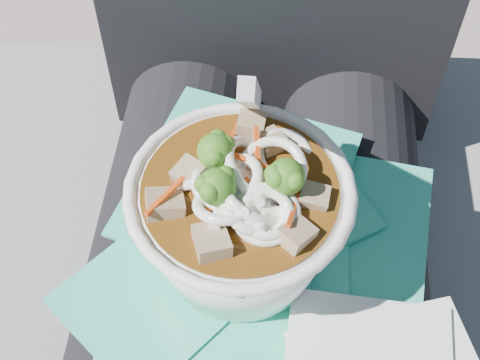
# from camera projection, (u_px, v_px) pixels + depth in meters

# --- Properties ---
(stone_ledge) EXTENTS (1.02, 0.54, 0.48)m
(stone_ledge) POSITION_uv_depth(u_px,v_px,m) (258.00, 306.00, 0.93)
(stone_ledge) COLOR slate
(stone_ledge) RESTS_ON ground
(lap) EXTENTS (0.31, 0.48, 0.14)m
(lap) POSITION_uv_depth(u_px,v_px,m) (254.00, 306.00, 0.59)
(lap) COLOR black
(lap) RESTS_ON stone_ledge
(person_body) EXTENTS (0.34, 0.94, 1.02)m
(person_body) POSITION_uv_depth(u_px,v_px,m) (262.00, 207.00, 0.63)
(person_body) COLOR black
(person_body) RESTS_ON ground
(plastic_bag) EXTENTS (0.31, 0.44, 0.01)m
(plastic_bag) POSITION_uv_depth(u_px,v_px,m) (240.00, 283.00, 0.52)
(plastic_bag) COLOR #2DBD99
(plastic_bag) RESTS_ON lap
(udon_bowl) EXTENTS (0.19, 0.19, 0.20)m
(udon_bowl) POSITION_uv_depth(u_px,v_px,m) (241.00, 214.00, 0.48)
(udon_bowl) COLOR white
(udon_bowl) RESTS_ON plastic_bag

